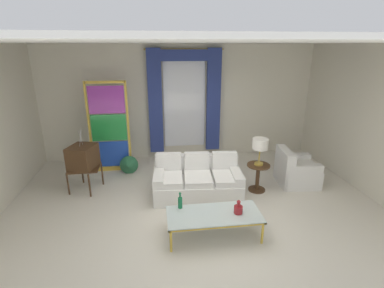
{
  "coord_description": "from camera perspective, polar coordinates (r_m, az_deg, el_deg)",
  "views": [
    {
      "loc": [
        -0.72,
        -4.64,
        2.97
      ],
      "look_at": [
        0.03,
        0.9,
        1.05
      ],
      "focal_mm": 27.11,
      "sensor_mm": 36.0,
      "label": 1
    }
  ],
  "objects": [
    {
      "name": "ground_plane",
      "position": [
        5.55,
        0.93,
        -13.37
      ],
      "size": [
        16.0,
        16.0,
        0.0
      ],
      "primitive_type": "plane",
      "color": "silver"
    },
    {
      "name": "wall_rear",
      "position": [
        7.87,
        -2.38,
        8.19
      ],
      "size": [
        8.0,
        0.12,
        3.0
      ],
      "primitive_type": "cube",
      "color": "silver",
      "rests_on": "ground"
    },
    {
      "name": "wall_right",
      "position": [
        6.98,
        31.45,
        4.0
      ],
      "size": [
        0.12,
        7.0,
        3.0
      ],
      "primitive_type": "cube",
      "color": "silver",
      "rests_on": "ground"
    },
    {
      "name": "ceiling_slab",
      "position": [
        5.48,
        -0.22,
        19.49
      ],
      "size": [
        8.0,
        7.6,
        0.04
      ],
      "primitive_type": "cube",
      "color": "white"
    },
    {
      "name": "curtained_window",
      "position": [
        7.67,
        -1.46,
        9.75
      ],
      "size": [
        2.0,
        0.17,
        2.7
      ],
      "color": "white",
      "rests_on": "ground"
    },
    {
      "name": "couch_white_long",
      "position": [
        6.03,
        1.05,
        -7.26
      ],
      "size": [
        1.82,
        1.05,
        0.86
      ],
      "color": "white",
      "rests_on": "ground"
    },
    {
      "name": "coffee_table",
      "position": [
        4.79,
        4.33,
        -13.84
      ],
      "size": [
        1.51,
        0.67,
        0.41
      ],
      "color": "silver",
      "rests_on": "ground"
    },
    {
      "name": "bottle_blue_decanter",
      "position": [
        4.86,
        -2.35,
        -11.29
      ],
      "size": [
        0.07,
        0.07,
        0.29
      ],
      "color": "#196B3D",
      "rests_on": "coffee_table"
    },
    {
      "name": "bottle_crystal_tall",
      "position": [
        4.8,
        9.1,
        -12.46
      ],
      "size": [
        0.14,
        0.14,
        0.23
      ],
      "color": "maroon",
      "rests_on": "coffee_table"
    },
    {
      "name": "vintage_tv",
      "position": [
        6.47,
        -20.67,
        -2.6
      ],
      "size": [
        0.66,
        0.72,
        1.35
      ],
      "color": "#472D19",
      "rests_on": "ground"
    },
    {
      "name": "armchair_white",
      "position": [
        6.9,
        19.59,
        -5.09
      ],
      "size": [
        0.9,
        0.89,
        0.8
      ],
      "color": "white",
      "rests_on": "ground"
    },
    {
      "name": "stained_glass_divider",
      "position": [
        7.18,
        -15.97,
        2.78
      ],
      "size": [
        0.95,
        0.05,
        2.2
      ],
      "color": "gold",
      "rests_on": "ground"
    },
    {
      "name": "peacock_figurine",
      "position": [
        7.11,
        -12.35,
        -4.24
      ],
      "size": [
        0.44,
        0.6,
        0.5
      ],
      "color": "beige",
      "rests_on": "ground"
    },
    {
      "name": "round_side_table",
      "position": [
        6.32,
        12.81,
        -5.98
      ],
      "size": [
        0.48,
        0.48,
        0.59
      ],
      "color": "#472D19",
      "rests_on": "ground"
    },
    {
      "name": "table_lamp_brass",
      "position": [
        6.07,
        13.27,
        -0.21
      ],
      "size": [
        0.32,
        0.32,
        0.57
      ],
      "color": "#B29338",
      "rests_on": "round_side_table"
    }
  ]
}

